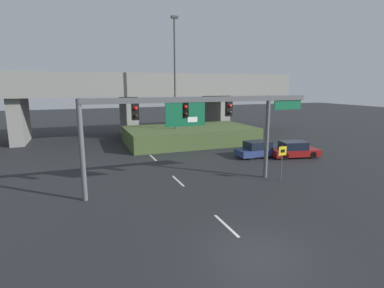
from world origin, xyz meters
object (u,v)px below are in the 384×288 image
(speed_limit_sign, at_px, (282,158))
(parked_sedan_mid_right, at_px, (294,150))
(signal_gantry, at_px, (199,115))
(parked_sedan_near_right, at_px, (259,149))
(highway_light_pole_near, at_px, (175,79))

(speed_limit_sign, xyz_separation_m, parked_sedan_mid_right, (5.53, 5.38, -0.94))
(signal_gantry, height_order, speed_limit_sign, signal_gantry)
(parked_sedan_near_right, height_order, parked_sedan_mid_right, parked_sedan_mid_right)
(signal_gantry, xyz_separation_m, highway_light_pole_near, (2.81, 13.35, 2.38))
(signal_gantry, bearing_deg, parked_sedan_mid_right, 20.90)
(speed_limit_sign, bearing_deg, parked_sedan_mid_right, 44.19)
(highway_light_pole_near, bearing_deg, parked_sedan_mid_right, -47.59)
(speed_limit_sign, bearing_deg, signal_gantry, 168.59)
(signal_gantry, relative_size, highway_light_pole_near, 1.13)
(parked_sedan_near_right, distance_m, parked_sedan_mid_right, 3.19)
(highway_light_pole_near, xyz_separation_m, parked_sedan_near_right, (5.41, -7.78, -6.35))
(parked_sedan_near_right, bearing_deg, signal_gantry, -145.91)
(speed_limit_sign, distance_m, parked_sedan_mid_right, 7.77)
(signal_gantry, distance_m, parked_sedan_mid_right, 12.55)
(signal_gantry, xyz_separation_m, parked_sedan_near_right, (8.22, 5.56, -3.97))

